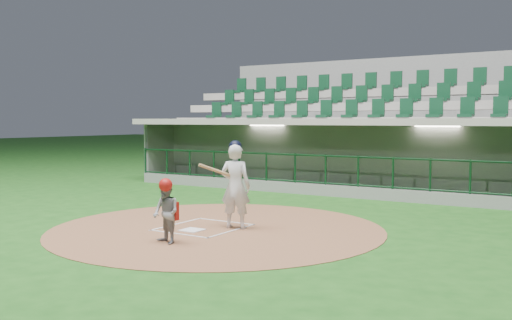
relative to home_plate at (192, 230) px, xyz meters
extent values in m
plane|color=#194C15|center=(0.00, 0.70, -0.02)|extent=(120.00, 120.00, 0.00)
cylinder|color=brown|center=(0.30, 0.50, -0.02)|extent=(7.20, 7.20, 0.01)
cube|color=white|center=(0.00, 0.00, 0.00)|extent=(0.43, 0.43, 0.02)
cube|color=white|center=(-0.75, 0.40, 0.00)|extent=(0.05, 1.80, 0.01)
cube|color=silver|center=(0.75, 0.40, 0.00)|extent=(0.05, 1.80, 0.01)
cube|color=white|center=(0.00, 1.25, 0.00)|extent=(1.55, 0.05, 0.01)
cube|color=silver|center=(0.00, -0.45, 0.00)|extent=(1.55, 0.05, 0.01)
cube|color=gray|center=(0.00, 8.20, -0.57)|extent=(15.00, 3.00, 0.10)
cube|color=slate|center=(0.00, 9.80, 0.83)|extent=(15.00, 0.20, 2.70)
cube|color=#B8B3A3|center=(0.00, 9.68, 1.08)|extent=(13.50, 0.04, 0.90)
cube|color=slate|center=(-7.50, 8.20, 0.83)|extent=(0.20, 3.00, 2.70)
cube|color=#A09A91|center=(0.00, 7.95, 2.28)|extent=(15.40, 3.50, 0.20)
cube|color=slate|center=(0.00, 6.65, 0.13)|extent=(15.00, 0.15, 0.40)
cube|color=black|center=(0.00, 6.65, 1.70)|extent=(15.00, 0.01, 0.95)
cube|color=brown|center=(0.00, 9.25, -0.30)|extent=(12.75, 0.40, 0.45)
cube|color=white|center=(-3.00, 8.20, 2.15)|extent=(1.30, 0.35, 0.04)
cube|color=white|center=(3.00, 8.20, 2.15)|extent=(1.30, 0.35, 0.04)
imported|color=#B5131A|center=(-5.34, 8.77, 0.37)|extent=(1.27, 0.92, 1.78)
imported|color=#B12113|center=(-2.42, 9.10, 0.39)|extent=(1.15, 0.82, 1.82)
imported|color=#AE1218|center=(2.63, 9.02, 0.35)|extent=(0.98, 0.79, 1.74)
cube|color=slate|center=(0.00, 11.45, 1.13)|extent=(17.00, 6.50, 2.50)
cube|color=#A4A094|center=(0.00, 9.95, 2.28)|extent=(16.60, 0.95, 0.30)
cube|color=gray|center=(0.00, 10.90, 2.83)|extent=(16.60, 0.95, 0.30)
cube|color=gray|center=(0.00, 11.85, 3.38)|extent=(16.60, 0.95, 0.30)
cube|color=slate|center=(0.00, 14.80, 2.50)|extent=(17.00, 0.25, 5.05)
imported|color=silver|center=(0.64, 0.70, 0.90)|extent=(0.75, 0.58, 1.83)
sphere|color=black|center=(0.64, 0.70, 1.76)|extent=(0.28, 0.28, 0.28)
cylinder|color=#AE7F4F|center=(0.39, 0.45, 1.23)|extent=(0.58, 0.79, 0.39)
imported|color=gray|center=(0.37, -1.26, 0.57)|extent=(0.68, 0.60, 1.17)
sphere|color=#A51411|center=(0.37, -1.26, 1.11)|extent=(0.26, 0.26, 0.26)
cube|color=#9F1611|center=(0.37, -1.11, 0.60)|extent=(0.32, 0.10, 0.35)
camera|label=1|loc=(7.47, -9.42, 2.33)|focal=40.00mm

